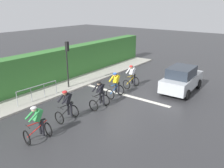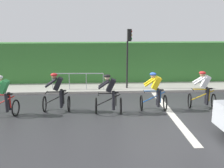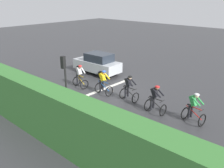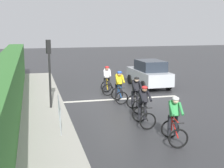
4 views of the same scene
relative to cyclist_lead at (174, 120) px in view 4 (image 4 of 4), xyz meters
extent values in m
plane|color=#333335|center=(0.23, -6.29, -0.80)|extent=(80.00, 80.00, 0.00)
cube|color=#ADA89E|center=(4.59, -4.29, -0.74)|extent=(2.80, 24.92, 0.12)
cube|color=tan|center=(5.49, -4.29, -0.47)|extent=(0.44, 24.92, 0.66)
cube|color=#387533|center=(5.79, -4.29, 0.45)|extent=(1.10, 24.92, 2.50)
cube|color=silver|center=(0.23, -6.79, -0.79)|extent=(7.00, 0.30, 0.01)
torus|color=black|center=(0.09, 0.54, -0.46)|extent=(0.68, 0.17, 0.68)
torus|color=black|center=(-0.07, -0.46, -0.46)|extent=(0.68, 0.17, 0.68)
cylinder|color=red|center=(0.01, 0.04, -0.21)|extent=(0.20, 0.98, 0.51)
cylinder|color=red|center=(-0.04, -0.26, -0.18)|extent=(0.04, 0.04, 0.55)
cylinder|color=red|center=(0.01, 0.09, 0.07)|extent=(0.15, 0.71, 0.04)
cube|color=black|center=(-0.04, -0.26, 0.11)|extent=(0.13, 0.23, 0.04)
cylinder|color=black|center=(0.07, 0.44, 0.04)|extent=(0.42, 0.10, 0.03)
cube|color=green|center=(-0.01, -0.06, 0.41)|extent=(0.36, 0.45, 0.57)
sphere|color=beige|center=(0.01, 0.09, 0.72)|extent=(0.20, 0.20, 0.20)
ellipsoid|color=silver|center=(0.01, 0.09, 0.79)|extent=(0.28, 0.31, 0.14)
cylinder|color=black|center=(-0.14, -0.14, -0.23)|extent=(0.12, 0.12, 0.74)
cylinder|color=black|center=(0.09, -0.18, -0.23)|extent=(0.12, 0.12, 0.74)
cylinder|color=green|center=(-0.12, 0.25, 0.47)|extent=(0.16, 0.49, 0.37)
cylinder|color=green|center=(0.19, 0.20, 0.47)|extent=(0.16, 0.49, 0.37)
torus|color=black|center=(0.39, -1.52, -0.46)|extent=(0.68, 0.07, 0.68)
torus|color=black|center=(0.37, -2.54, -0.46)|extent=(0.68, 0.07, 0.68)
cylinder|color=black|center=(0.38, -2.03, -0.21)|extent=(0.06, 0.99, 0.51)
cylinder|color=black|center=(0.37, -2.34, -0.18)|extent=(0.04, 0.04, 0.55)
cylinder|color=black|center=(0.38, -1.98, 0.07)|extent=(0.06, 0.71, 0.04)
cube|color=black|center=(0.37, -2.34, 0.11)|extent=(0.10, 0.22, 0.04)
cylinder|color=black|center=(0.39, -1.62, 0.04)|extent=(0.42, 0.04, 0.03)
cube|color=black|center=(0.38, -2.13, 0.41)|extent=(0.31, 0.41, 0.57)
sphere|color=#9E7051|center=(0.38, -1.98, 0.72)|extent=(0.20, 0.20, 0.20)
ellipsoid|color=red|center=(0.38, -1.98, 0.79)|extent=(0.25, 0.28, 0.14)
cylinder|color=black|center=(0.26, -2.23, -0.23)|extent=(0.12, 0.12, 0.74)
cylinder|color=black|center=(0.50, -2.24, -0.23)|extent=(0.12, 0.12, 0.74)
cylinder|color=black|center=(0.22, -1.85, 0.47)|extent=(0.10, 0.48, 0.37)
cylinder|color=black|center=(0.54, -1.85, 0.47)|extent=(0.10, 0.48, 0.37)
torus|color=black|center=(0.01, -3.69, -0.46)|extent=(0.68, 0.09, 0.68)
torus|color=black|center=(-0.03, -4.71, -0.46)|extent=(0.68, 0.09, 0.68)
cylinder|color=black|center=(-0.01, -4.20, -0.21)|extent=(0.08, 0.99, 0.51)
cylinder|color=black|center=(-0.02, -4.51, -0.18)|extent=(0.04, 0.04, 0.55)
cylinder|color=black|center=(-0.01, -4.15, 0.07)|extent=(0.07, 0.72, 0.04)
cube|color=black|center=(-0.02, -4.51, 0.11)|extent=(0.11, 0.22, 0.04)
cylinder|color=black|center=(0.01, -3.79, 0.04)|extent=(0.42, 0.05, 0.03)
cube|color=black|center=(-0.01, -4.30, 0.41)|extent=(0.32, 0.42, 0.57)
sphere|color=beige|center=(-0.01, -4.15, 0.72)|extent=(0.20, 0.20, 0.20)
ellipsoid|color=black|center=(-0.01, -4.15, 0.79)|extent=(0.25, 0.29, 0.14)
cylinder|color=black|center=(-0.14, -4.40, -0.23)|extent=(0.12, 0.12, 0.74)
cylinder|color=black|center=(0.10, -4.41, -0.23)|extent=(0.12, 0.12, 0.74)
cylinder|color=black|center=(-0.16, -4.01, 0.47)|extent=(0.11, 0.48, 0.37)
cylinder|color=black|center=(0.16, -4.03, 0.47)|extent=(0.11, 0.48, 0.37)
torus|color=black|center=(0.30, -5.61, -0.46)|extent=(0.68, 0.08, 0.68)
torus|color=black|center=(0.26, -6.63, -0.46)|extent=(0.68, 0.08, 0.68)
cylinder|color=#1E59B2|center=(0.28, -6.12, -0.21)|extent=(0.08, 0.99, 0.51)
cylinder|color=#1E59B2|center=(0.27, -6.43, -0.18)|extent=(0.04, 0.04, 0.55)
cylinder|color=#1E59B2|center=(0.28, -6.07, 0.07)|extent=(0.07, 0.72, 0.04)
cube|color=black|center=(0.27, -6.43, 0.11)|extent=(0.11, 0.22, 0.04)
cylinder|color=black|center=(0.30, -5.72, 0.04)|extent=(0.42, 0.05, 0.03)
cube|color=yellow|center=(0.28, -6.23, 0.41)|extent=(0.31, 0.42, 0.57)
sphere|color=tan|center=(0.28, -6.07, 0.72)|extent=(0.20, 0.20, 0.20)
ellipsoid|color=#264CB2|center=(0.28, -6.07, 0.79)|extent=(0.25, 0.29, 0.14)
cylinder|color=black|center=(0.16, -6.32, -0.23)|extent=(0.12, 0.12, 0.74)
cylinder|color=black|center=(0.40, -6.33, -0.23)|extent=(0.12, 0.12, 0.74)
cylinder|color=yellow|center=(0.13, -5.94, 0.47)|extent=(0.11, 0.48, 0.37)
cylinder|color=yellow|center=(0.45, -5.95, 0.47)|extent=(0.11, 0.48, 0.37)
torus|color=black|center=(0.51, -7.79, -0.46)|extent=(0.68, 0.16, 0.68)
torus|color=black|center=(0.36, -8.80, -0.46)|extent=(0.68, 0.16, 0.68)
cylinder|color=gold|center=(0.44, -8.29, -0.21)|extent=(0.19, 0.98, 0.51)
cylinder|color=gold|center=(0.39, -8.59, -0.18)|extent=(0.04, 0.04, 0.55)
cylinder|color=gold|center=(0.44, -8.24, 0.07)|extent=(0.15, 0.71, 0.04)
cube|color=black|center=(0.39, -8.59, 0.11)|extent=(0.13, 0.23, 0.04)
cylinder|color=black|center=(0.50, -7.89, 0.04)|extent=(0.42, 0.09, 0.03)
cube|color=white|center=(0.42, -8.39, 0.41)|extent=(0.36, 0.45, 0.57)
sphere|color=#9E7051|center=(0.44, -8.24, 0.72)|extent=(0.20, 0.20, 0.20)
ellipsoid|color=red|center=(0.44, -8.24, 0.79)|extent=(0.28, 0.31, 0.14)
cylinder|color=black|center=(0.29, -8.48, -0.23)|extent=(0.12, 0.12, 0.74)
cylinder|color=black|center=(0.52, -8.51, -0.23)|extent=(0.12, 0.12, 0.74)
cylinder|color=white|center=(0.31, -8.09, 0.47)|extent=(0.16, 0.49, 0.37)
cylinder|color=white|center=(0.62, -8.13, 0.47)|extent=(0.16, 0.49, 0.37)
cube|color=#B7BCC1|center=(-2.72, -9.79, -0.10)|extent=(1.82, 4.15, 0.80)
cube|color=#262D38|center=(-2.73, -9.54, 0.63)|extent=(1.56, 2.18, 0.66)
cylinder|color=black|center=(-1.85, -11.04, -0.48)|extent=(0.24, 0.65, 0.64)
cylinder|color=black|center=(-3.52, -11.09, -0.48)|extent=(0.24, 0.65, 0.64)
cylinder|color=black|center=(-1.93, -8.50, -0.48)|extent=(0.24, 0.65, 0.64)
cylinder|color=black|center=(-3.59, -8.55, -0.48)|extent=(0.24, 0.65, 0.64)
cube|color=#EAEACC|center=(-2.15, -11.79, 0.00)|extent=(0.28, 0.09, 0.16)
cube|color=#EAEACC|center=(-3.17, -11.82, 0.00)|extent=(0.28, 0.09, 0.16)
cylinder|color=black|center=(3.87, -5.40, 0.55)|extent=(0.10, 0.10, 2.70)
cube|color=black|center=(3.89, -5.50, 2.22)|extent=(0.23, 0.23, 0.64)
sphere|color=red|center=(3.91, -5.61, 2.42)|extent=(0.11, 0.11, 0.11)
sphere|color=orange|center=(3.91, -5.61, 2.22)|extent=(0.11, 0.11, 0.11)
sphere|color=green|center=(3.91, -5.61, 2.02)|extent=(0.11, 0.11, 0.11)
cylinder|color=#999EA3|center=(3.69, -2.70, 0.20)|extent=(0.19, 2.76, 0.05)
cylinder|color=#999EA3|center=(3.62, -4.08, -0.30)|extent=(0.04, 0.04, 1.00)
cylinder|color=#999EA3|center=(3.67, -3.16, -0.30)|extent=(0.04, 0.04, 1.00)
cylinder|color=#999EA3|center=(3.72, -2.24, -0.30)|extent=(0.04, 0.04, 1.00)
cylinder|color=#999EA3|center=(3.76, -1.32, -0.30)|extent=(0.04, 0.04, 1.00)
camera|label=1|loc=(-8.01, 5.25, 4.96)|focal=37.32mm
camera|label=2|loc=(-10.50, -3.74, 2.92)|focal=42.85mm
camera|label=3|loc=(11.41, 4.67, 5.50)|focal=40.04mm
camera|label=4|loc=(4.66, 9.82, 3.27)|focal=51.70mm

